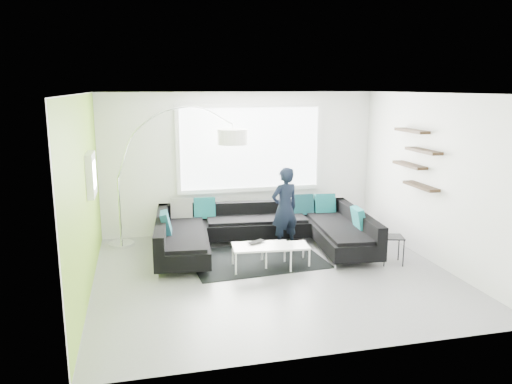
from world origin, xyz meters
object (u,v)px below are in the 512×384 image
side_table (392,250)px  laptop (258,243)px  sectional_sofa (263,233)px  arc_lamp (118,178)px  person (285,208)px  coffee_table (273,255)px

side_table → laptop: side_table is taller
sectional_sofa → arc_lamp: bearing=163.7°
arc_lamp → person: size_ratio=1.71×
coffee_table → sectional_sofa: bearing=94.6°
arc_lamp → person: (2.90, -0.86, -0.53)m
sectional_sofa → laptop: (-0.25, -0.70, 0.05)m
coffee_table → arc_lamp: (-2.46, 1.72, 1.09)m
side_table → sectional_sofa: bearing=150.9°
arc_lamp → laptop: 2.91m
person → laptop: 1.10m
laptop → coffee_table: bearing=-44.7°
coffee_table → person: person is taller
laptop → side_table: bearing=-40.5°
arc_lamp → sectional_sofa: bearing=-8.9°
coffee_table → person: size_ratio=0.79×
person → laptop: size_ratio=3.87×
arc_lamp → laptop: size_ratio=6.60×
sectional_sofa → laptop: bearing=-104.4°
coffee_table → laptop: laptop is taller
side_table → person: 1.99m
coffee_table → person: 1.11m
side_table → laptop: size_ratio=1.21×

